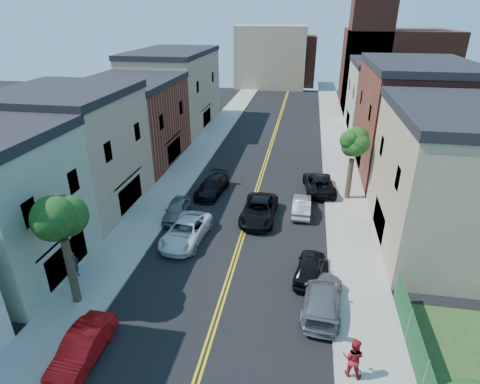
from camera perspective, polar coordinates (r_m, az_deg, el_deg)
The scene contains 26 objects.
sidewalk_left at distance 45.46m, azimuth -5.91°, elevation 6.04°, with size 3.20×100.00×0.15m, color gray.
sidewalk_right at distance 44.08m, azimuth 14.39°, elevation 4.75°, with size 3.20×100.00×0.15m, color gray.
curb_left at distance 45.04m, azimuth -3.75°, elevation 5.94°, with size 0.30×100.00×0.15m, color gray.
curb_right at distance 43.95m, azimuth 12.12°, elevation 4.93°, with size 0.30×100.00×0.15m, color gray.
bldg_left_tan_near at distance 33.50m, azimuth -23.32°, elevation 5.06°, with size 9.00×10.00×9.00m, color #998466.
bldg_left_brick at distance 42.81m, azimuth -15.59°, elevation 9.55°, with size 9.00×12.00×8.00m, color brown.
bldg_left_tan_far at distance 55.31m, azimuth -9.64°, elevation 14.28°, with size 9.00×16.00×9.50m, color #998466.
bldg_right_tan at distance 29.16m, azimuth 29.19°, elevation 1.02°, with size 9.00×12.00×9.00m, color #998466.
bldg_right_brick at distance 41.78m, azimuth 23.73°, elevation 9.41°, with size 9.00×14.00×10.00m, color brown.
bldg_right_palegrn at distance 55.30m, azimuth 20.56°, elevation 12.55°, with size 9.00×12.00×8.50m, color gray.
church at distance 69.93m, azimuth 20.90°, elevation 17.36°, with size 16.20×14.20×22.60m.
backdrop_left at distance 84.18m, azimuth 4.54°, elevation 19.04°, with size 14.00×8.00×12.00m, color #998466.
backdrop_center at distance 87.98m, azimuth 7.52°, elevation 18.51°, with size 10.00×8.00×10.00m, color brown.
tree_left_mid at distance 21.05m, azimuth -25.42°, elevation -0.56°, with size 5.20×5.20×9.29m.
tree_right_far at distance 32.88m, azimuth 16.50°, elevation 8.06°, with size 4.40×4.40×8.03m.
red_sedan at distance 20.70m, azimuth -22.07°, elevation -20.31°, with size 1.48×4.25×1.40m, color red.
white_pickup at distance 27.71m, azimuth -7.91°, elevation -5.72°, with size 2.46×5.33×1.48m, color silver.
grey_car_left at distance 30.81m, azimuth -9.24°, elevation -2.57°, with size 1.63×4.04×1.38m, color slate.
black_car_left at distance 34.46m, azimuth -4.09°, elevation 0.86°, with size 1.99×4.91×1.42m, color black.
grey_car_right at distance 22.24m, azimuth 11.95°, elevation -14.91°, with size 2.05×5.05×1.47m, color #595D61.
black_car_right at distance 24.39m, azimuth 10.20°, elevation -10.80°, with size 1.64×4.07×1.39m, color black.
silver_car_right at distance 31.47m, azimuth 9.00°, elevation -1.97°, with size 1.41×4.05×1.33m, color #A3A6AA.
dark_car_right_far at distance 35.58m, azimuth 11.47°, elevation 1.27°, with size 2.48×5.38×1.50m, color black.
black_suv_lane at distance 30.24m, azimuth 2.80°, elevation -2.64°, with size 2.53×5.48×1.52m, color black.
pedestrian_left at distance 25.68m, azimuth -23.04°, elevation -9.76°, with size 0.63×0.41×1.72m, color #26272E.
pedestrian_right at distance 19.03m, azimuth 16.21°, elevation -22.23°, with size 0.96×0.75×1.98m, color maroon.
Camera 1 is at (3.93, -1.34, 14.84)m, focal length 29.19 mm.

